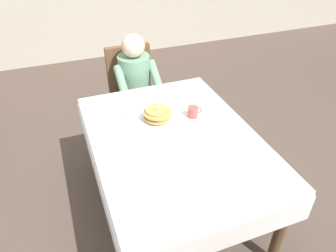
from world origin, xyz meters
The scene contains 12 objects.
ground_plane centered at (0.00, 0.00, 0.00)m, with size 14.00×14.00×0.00m, color brown.
dining_table_main centered at (0.00, 0.00, 0.65)m, with size 1.12×1.52×0.74m.
chair_diner centered at (0.02, 1.17, 0.53)m, with size 0.44×0.45×0.93m.
diner_person centered at (0.02, 1.01, 0.67)m, with size 0.40×0.43×1.12m.
plate_breakfast centered at (-0.04, 0.22, 0.75)m, with size 0.28×0.28×0.02m, color white.
breakfast_stack centered at (-0.04, 0.22, 0.80)m, with size 0.21×0.21×0.10m.
cup_coffee centered at (0.22, 0.18, 0.78)m, with size 0.11×0.08×0.08m.
syrup_pitcher centered at (-0.26, 0.32, 0.78)m, with size 0.08×0.08×0.07m.
fork_left_of_plate centered at (-0.23, 0.20, 0.74)m, with size 0.18×0.01×0.01m, color silver.
knife_right_of_plate centered at (0.15, 0.20, 0.74)m, with size 0.20×0.01×0.01m, color silver.
spoon_near_edge centered at (-0.09, -0.08, 0.74)m, with size 0.15×0.01×0.01m, color silver.
napkin_folded centered at (-0.30, 0.01, 0.74)m, with size 0.17×0.12×0.01m, color white.
Camera 1 is at (-0.65, -1.60, 2.05)m, focal length 33.75 mm.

